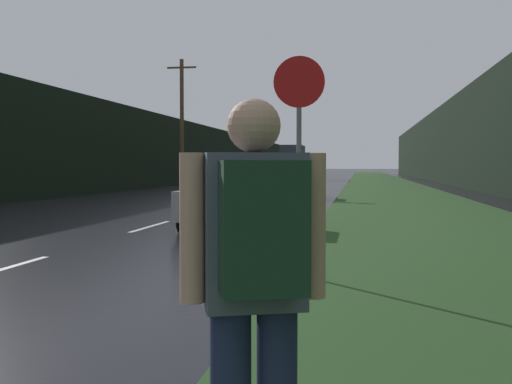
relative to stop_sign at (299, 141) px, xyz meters
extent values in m
cube|color=#26471E|center=(2.72, 31.52, -1.87)|extent=(6.00, 240.00, 0.02)
cube|color=silver|center=(-4.41, 6.76, -1.88)|extent=(0.12, 3.00, 0.01)
cube|color=silver|center=(-4.41, 13.76, -1.88)|extent=(0.12, 3.00, 0.01)
cube|color=silver|center=(-4.41, 20.76, -1.88)|extent=(0.12, 3.00, 0.01)
cube|color=silver|center=(-4.41, 27.76, -1.88)|extent=(0.12, 3.00, 0.01)
cube|color=black|center=(-14.55, 41.52, 0.77)|extent=(2.00, 140.00, 5.31)
cube|color=black|center=(8.72, 41.52, 1.52)|extent=(2.00, 140.00, 6.81)
cylinder|color=#4C3823|center=(-9.93, 29.11, 2.12)|extent=(0.24, 0.24, 8.00)
cube|color=#4C3823|center=(-9.93, 29.11, 5.62)|extent=(1.80, 0.10, 0.10)
cylinder|color=slate|center=(0.00, 0.00, -0.71)|extent=(0.07, 0.07, 2.34)
cylinder|color=#B71414|center=(0.00, 0.00, 0.81)|extent=(0.71, 0.02, 0.71)
cube|color=#4C5666|center=(0.39, -6.12, -0.62)|extent=(0.48, 0.37, 0.67)
sphere|color=tan|center=(0.39, -6.12, -0.17)|extent=(0.23, 0.23, 0.23)
cylinder|color=tan|center=(0.14, -6.21, -0.60)|extent=(0.10, 0.10, 0.63)
cylinder|color=tan|center=(0.64, -6.03, -0.60)|extent=(0.10, 0.10, 0.63)
cube|color=#193823|center=(0.46, -6.32, -0.58)|extent=(0.38, 0.29, 0.54)
cube|color=#9E9EA3|center=(-2.35, 6.80, -1.24)|extent=(1.70, 4.55, 0.67)
cube|color=#5E5E61|center=(-2.35, 7.03, -0.67)|extent=(1.45, 2.05, 0.47)
cylinder|color=black|center=(-1.54, 5.39, -1.54)|extent=(0.20, 0.69, 0.69)
cylinder|color=black|center=(-3.16, 5.39, -1.54)|extent=(0.20, 0.69, 0.69)
cylinder|color=black|center=(-1.54, 8.21, -1.54)|extent=(0.20, 0.69, 0.69)
cylinder|color=black|center=(-3.16, 8.21, -1.54)|extent=(0.20, 0.69, 0.69)
cube|color=#2D3856|center=(-2.35, 21.10, -1.28)|extent=(1.83, 4.33, 0.59)
cube|color=#1B2134|center=(-2.35, 21.32, -0.79)|extent=(1.55, 1.95, 0.40)
cylinder|color=black|center=(-1.48, 19.76, -1.54)|extent=(0.20, 0.68, 0.68)
cylinder|color=black|center=(-3.22, 19.76, -1.54)|extent=(0.20, 0.68, 0.68)
cylinder|color=black|center=(-1.48, 22.44, -1.54)|extent=(0.20, 0.68, 0.68)
cylinder|color=black|center=(-3.22, 22.44, -1.54)|extent=(0.20, 0.68, 0.68)
cube|color=black|center=(-6.48, 64.57, -0.23)|extent=(2.15, 2.06, 2.50)
cube|color=#333842|center=(-6.48, 60.94, 0.19)|extent=(2.26, 5.20, 3.33)
cylinder|color=black|center=(-7.56, 64.36, -1.43)|extent=(0.28, 0.90, 0.90)
cylinder|color=black|center=(-5.41, 64.36, -1.43)|extent=(0.28, 0.90, 0.90)
cylinder|color=black|center=(-7.56, 59.64, -1.43)|extent=(0.28, 0.90, 0.90)
cylinder|color=black|center=(-5.41, 59.64, -1.43)|extent=(0.28, 0.90, 0.90)
camera|label=1|loc=(0.84, -8.82, -0.34)|focal=45.00mm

